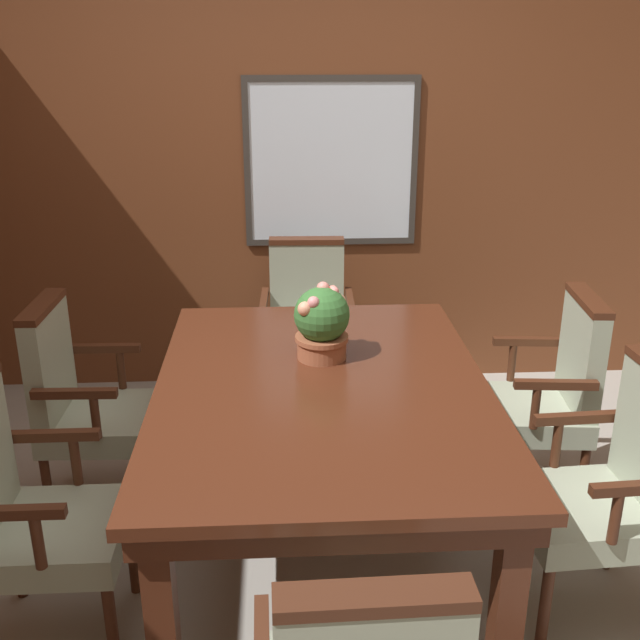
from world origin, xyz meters
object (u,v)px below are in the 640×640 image
object	(u,v)px
chair_left_near	(25,509)
chair_left_far	(84,400)
dining_table	(322,405)
chair_right_near	(613,485)
potted_plant	(322,323)
chair_head_far	(307,323)
chair_right_far	(548,392)

from	to	relation	value
chair_left_near	chair_left_far	xyz separation A→B (m)	(0.00, 0.80, 0.00)
chair_left_near	dining_table	bearing A→B (deg)	-68.30
chair_right_near	potted_plant	xyz separation A→B (m)	(-0.99, 0.62, 0.40)
chair_right_near	chair_head_far	bearing A→B (deg)	-151.84
chair_left_near	chair_left_far	world-z (taller)	same
dining_table	chair_left_far	distance (m)	1.10
chair_right_near	chair_left_far	xyz separation A→B (m)	(-2.02, 0.77, 0.00)
dining_table	chair_right_near	size ratio (longest dim) A/B	1.81
chair_right_near	chair_left_far	distance (m)	2.16
dining_table	potted_plant	size ratio (longest dim) A/B	5.51
chair_right_far	potted_plant	world-z (taller)	potted_plant
dining_table	chair_left_near	distance (m)	1.11
chair_left_far	potted_plant	bearing A→B (deg)	-96.59
chair_left_near	chair_left_far	distance (m)	0.80
chair_head_far	dining_table	bearing A→B (deg)	-87.64
chair_head_far	chair_right_near	world-z (taller)	same
chair_head_far	potted_plant	size ratio (longest dim) A/B	3.05
dining_table	chair_right_near	xyz separation A→B (m)	(1.00, -0.38, -0.15)
chair_head_far	chair_right_far	world-z (taller)	same
dining_table	chair_right_far	world-z (taller)	chair_right_far
chair_left_near	chair_right_far	size ratio (longest dim) A/B	1.00
dining_table	chair_head_far	bearing A→B (deg)	90.36
chair_right_near	potted_plant	distance (m)	1.24
potted_plant	chair_head_far	bearing A→B (deg)	91.12
chair_head_far	chair_right_near	xyz separation A→B (m)	(1.01, -1.66, 0.00)
chair_head_far	chair_right_near	bearing A→B (deg)	-56.63
dining_table	chair_head_far	world-z (taller)	chair_head_far
potted_plant	chair_left_near	bearing A→B (deg)	-147.69
potted_plant	chair_right_far	bearing A→B (deg)	6.63
dining_table	chair_right_far	xyz separation A→B (m)	(1.03, 0.36, -0.15)
chair_left_far	potted_plant	xyz separation A→B (m)	(1.03, -0.15, 0.40)
dining_table	chair_right_near	bearing A→B (deg)	-20.73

